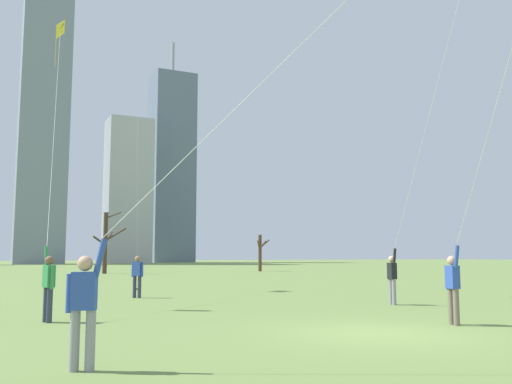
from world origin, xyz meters
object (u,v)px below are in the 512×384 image
at_px(kite_flyer_far_back_yellow, 52,212).
at_px(bare_tree_left_of_center, 260,251).
at_px(bystander_watching_nearby, 137,274).
at_px(bare_tree_right_of_center, 106,241).
at_px(kite_flyer_midfield_center_red, 234,145).
at_px(kite_flyer_foreground_left_green, 407,220).
at_px(kite_flyer_midfield_left_pink, 470,221).

height_order(kite_flyer_far_back_yellow, bare_tree_left_of_center, kite_flyer_far_back_yellow).
bearing_deg(bystander_watching_nearby, bare_tree_left_of_center, 56.94).
bearing_deg(bare_tree_right_of_center, kite_flyer_midfield_center_red, -98.12).
bearing_deg(kite_flyer_foreground_left_green, bare_tree_left_of_center, 70.63).
height_order(bystander_watching_nearby, bare_tree_right_of_center, bare_tree_right_of_center).
height_order(kite_flyer_midfield_center_red, bare_tree_right_of_center, kite_flyer_midfield_center_red).
bearing_deg(bare_tree_right_of_center, bystander_watching_nearby, -98.17).
xyz_separation_m(kite_flyer_midfield_left_pink, bare_tree_right_of_center, (0.13, 43.80, 0.61)).
bearing_deg(bystander_watching_nearby, kite_flyer_foreground_left_green, -47.38).
distance_m(kite_flyer_far_back_yellow, bystander_watching_nearby, 6.37).
xyz_separation_m(kite_flyer_midfield_center_red, bare_tree_left_of_center, (22.92, 46.37, -1.10)).
relative_size(bare_tree_right_of_center, bare_tree_left_of_center, 1.49).
height_order(kite_flyer_foreground_left_green, bystander_watching_nearby, kite_flyer_foreground_left_green).
relative_size(kite_flyer_midfield_center_red, bare_tree_left_of_center, 2.97).
bearing_deg(bare_tree_left_of_center, kite_flyer_midfield_left_pink, -110.29).
xyz_separation_m(kite_flyer_far_back_yellow, bare_tree_right_of_center, (8.14, 35.89, 0.12)).
bearing_deg(bystander_watching_nearby, kite_flyer_midfield_left_pink, -71.18).
xyz_separation_m(kite_flyer_midfield_center_red, bare_tree_right_of_center, (6.47, 45.33, -0.28)).
bearing_deg(kite_flyer_far_back_yellow, kite_flyer_foreground_left_green, -14.51).
distance_m(kite_flyer_far_back_yellow, kite_flyer_midfield_left_pink, 11.27).
height_order(kite_flyer_far_back_yellow, kite_flyer_midfield_left_pink, kite_flyer_far_back_yellow).
xyz_separation_m(kite_flyer_far_back_yellow, kite_flyer_midfield_center_red, (1.67, -9.44, 0.40)).
relative_size(kite_flyer_midfield_center_red, kite_flyer_midfield_left_pink, 1.15).
height_order(kite_flyer_far_back_yellow, bare_tree_right_of_center, kite_flyer_far_back_yellow).
bearing_deg(kite_flyer_midfield_center_red, kite_flyer_far_back_yellow, 100.05).
height_order(kite_flyer_midfield_center_red, bare_tree_left_of_center, kite_flyer_midfield_center_red).
bearing_deg(bare_tree_left_of_center, kite_flyer_foreground_left_green, -109.37).
distance_m(kite_flyer_foreground_left_green, kite_flyer_midfield_left_pink, 5.80).
distance_m(kite_flyer_midfield_center_red, kite_flyer_midfield_left_pink, 6.58).
height_order(kite_flyer_far_back_yellow, kite_flyer_foreground_left_green, kite_flyer_foreground_left_green).
distance_m(bare_tree_right_of_center, bare_tree_left_of_center, 16.50).
relative_size(kite_flyer_foreground_left_green, bare_tree_right_of_center, 3.12).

